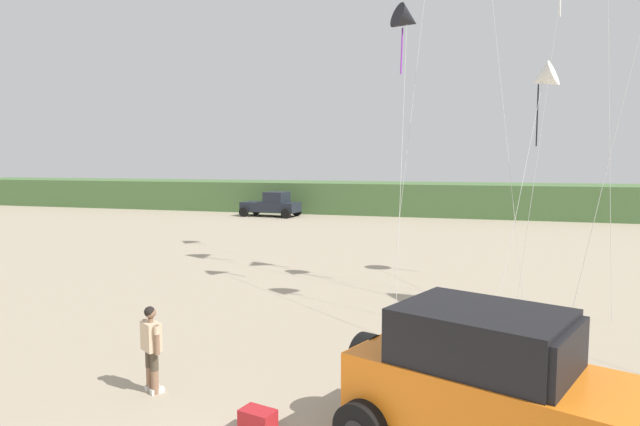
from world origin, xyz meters
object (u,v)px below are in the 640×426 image
at_px(cooler_box, 258,421).
at_px(kite_orange_streamer, 407,20).
at_px(jeep, 499,385).
at_px(distant_pickup, 272,205).
at_px(person_watching, 151,344).
at_px(kite_blue_swept, 543,78).

height_order(cooler_box, kite_orange_streamer, kite_orange_streamer).
xyz_separation_m(cooler_box, kite_orange_streamer, (0.98, 9.72, 8.60)).
relative_size(jeep, distant_pickup, 1.05).
distance_m(cooler_box, kite_orange_streamer, 13.01).
relative_size(person_watching, cooler_box, 2.98).
bearing_deg(kite_orange_streamer, kite_blue_swept, 36.33).
height_order(person_watching, kite_orange_streamer, kite_orange_streamer).
bearing_deg(kite_blue_swept, person_watching, -123.11).
xyz_separation_m(jeep, distant_pickup, (-16.39, 32.41, -0.26)).
bearing_deg(person_watching, distant_pickup, 107.79).
distance_m(distant_pickup, kite_orange_streamer, 27.73).
relative_size(cooler_box, kite_blue_swept, 0.07).
relative_size(person_watching, kite_blue_swept, 0.21).
bearing_deg(person_watching, jeep, -6.80).
xyz_separation_m(cooler_box, distant_pickup, (-12.70, 32.53, 0.75)).
relative_size(person_watching, kite_orange_streamer, 0.18).
distance_m(person_watching, kite_orange_streamer, 12.35).
bearing_deg(person_watching, cooler_box, -18.78).
height_order(person_watching, cooler_box, person_watching).
bearing_deg(person_watching, kite_blue_swept, 56.89).
bearing_deg(jeep, distant_pickup, 116.83).
height_order(distant_pickup, kite_orange_streamer, kite_orange_streamer).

